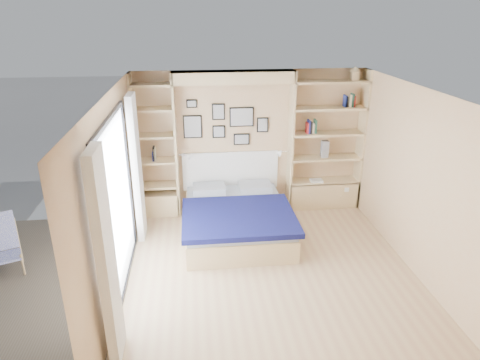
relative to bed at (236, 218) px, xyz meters
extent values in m
plane|color=tan|center=(0.35, -1.19, -0.28)|extent=(4.50, 4.50, 0.00)
plane|color=tan|center=(0.35, 1.06, 0.97)|extent=(4.00, 0.00, 4.00)
plane|color=tan|center=(0.35, -3.44, 0.97)|extent=(4.00, 0.00, 4.00)
plane|color=tan|center=(-1.65, -1.19, 0.97)|extent=(0.00, 4.50, 4.50)
plane|color=tan|center=(2.35, -1.19, 0.97)|extent=(0.00, 4.50, 4.50)
plane|color=white|center=(0.35, -1.19, 2.22)|extent=(4.50, 4.50, 0.00)
cube|color=tan|center=(-0.95, 0.88, 0.97)|extent=(0.04, 0.35, 2.50)
cube|color=tan|center=(1.05, 0.88, 0.97)|extent=(0.04, 0.35, 2.50)
cube|color=tan|center=(0.05, 0.88, 2.12)|extent=(2.00, 0.35, 0.20)
cube|color=tan|center=(2.33, 0.88, 0.97)|extent=(0.04, 0.35, 2.50)
cube|color=tan|center=(-1.63, 0.88, 0.97)|extent=(0.04, 0.35, 2.50)
cube|color=tan|center=(1.70, 0.88, -0.03)|extent=(1.30, 0.35, 0.50)
cube|color=tan|center=(-1.30, 0.88, -0.08)|extent=(0.70, 0.35, 0.40)
cube|color=black|center=(-1.62, -1.19, 1.95)|extent=(0.04, 2.08, 0.06)
cube|color=black|center=(-1.62, -1.19, -0.25)|extent=(0.04, 2.08, 0.06)
cube|color=black|center=(-1.62, -2.21, 0.82)|extent=(0.04, 0.06, 2.20)
cube|color=black|center=(-1.62, -0.17, 0.82)|extent=(0.04, 0.06, 2.20)
cube|color=silver|center=(-1.63, -1.19, 0.84)|extent=(0.01, 2.00, 2.20)
cube|color=white|center=(-1.53, -2.49, 0.87)|extent=(0.10, 0.45, 2.30)
cube|color=white|center=(-1.53, 0.11, 0.87)|extent=(0.10, 0.45, 2.30)
cube|color=tan|center=(1.70, 0.88, 0.22)|extent=(1.30, 0.35, 0.04)
cube|color=tan|center=(1.70, 0.88, 0.67)|extent=(1.30, 0.35, 0.04)
cube|color=tan|center=(1.70, 0.88, 1.12)|extent=(1.30, 0.35, 0.04)
cube|color=tan|center=(1.70, 0.88, 1.57)|extent=(1.30, 0.35, 0.04)
cube|color=tan|center=(1.70, 0.88, 2.02)|extent=(1.30, 0.35, 0.04)
cube|color=tan|center=(-1.30, 0.88, 0.27)|extent=(0.70, 0.35, 0.04)
cube|color=tan|center=(-1.30, 0.88, 0.72)|extent=(0.70, 0.35, 0.04)
cube|color=tan|center=(-1.30, 0.88, 1.17)|extent=(0.70, 0.35, 0.04)
cube|color=tan|center=(-1.30, 0.88, 1.62)|extent=(0.70, 0.35, 0.04)
cube|color=tan|center=(-1.30, 0.88, 2.02)|extent=(0.70, 0.35, 0.04)
cube|color=tan|center=(0.00, -0.01, -0.10)|extent=(1.62, 2.03, 0.35)
cube|color=#9BA1A9|center=(0.00, -0.01, 0.13)|extent=(1.58, 1.99, 0.10)
cube|color=#0E1041|center=(0.00, -0.36, 0.20)|extent=(1.72, 1.42, 0.08)
cube|color=#9BA1A9|center=(-0.41, 0.70, 0.24)|extent=(0.56, 0.41, 0.12)
cube|color=#9BA1A9|center=(0.41, 0.70, 0.24)|extent=(0.56, 0.41, 0.12)
cube|color=white|center=(0.00, 1.03, 0.44)|extent=(1.72, 0.04, 0.70)
cube|color=black|center=(-0.65, 1.03, 1.27)|extent=(0.32, 0.02, 0.40)
cube|color=gray|center=(-0.65, 1.02, 1.27)|extent=(0.28, 0.01, 0.36)
cube|color=black|center=(-0.20, 1.03, 1.52)|extent=(0.22, 0.02, 0.28)
cube|color=gray|center=(-0.20, 1.02, 1.52)|extent=(0.18, 0.01, 0.24)
cube|color=black|center=(-0.20, 1.03, 1.17)|extent=(0.22, 0.02, 0.22)
cube|color=gray|center=(-0.20, 1.02, 1.17)|extent=(0.18, 0.01, 0.18)
cube|color=black|center=(0.20, 1.03, 1.42)|extent=(0.42, 0.02, 0.34)
cube|color=gray|center=(0.20, 1.02, 1.42)|extent=(0.38, 0.01, 0.30)
cube|color=black|center=(0.20, 1.03, 1.02)|extent=(0.28, 0.02, 0.20)
cube|color=gray|center=(0.20, 1.02, 1.02)|extent=(0.24, 0.01, 0.16)
cube|color=black|center=(0.57, 1.03, 1.27)|extent=(0.20, 0.02, 0.26)
cube|color=gray|center=(0.57, 1.02, 1.27)|extent=(0.16, 0.01, 0.22)
cube|color=black|center=(-0.65, 1.03, 1.67)|extent=(0.18, 0.02, 0.14)
cube|color=gray|center=(-0.65, 1.02, 1.67)|extent=(0.14, 0.01, 0.10)
cylinder|color=silver|center=(-0.81, 0.81, 0.84)|extent=(0.20, 0.02, 0.02)
cone|color=white|center=(-0.71, 0.81, 0.82)|extent=(0.13, 0.12, 0.15)
cylinder|color=silver|center=(0.91, 0.81, 0.84)|extent=(0.20, 0.02, 0.02)
cone|color=white|center=(0.81, 0.81, 0.82)|extent=(0.13, 0.12, 0.15)
cube|color=#A51E1E|center=(1.33, 0.88, 1.24)|extent=(0.02, 0.15, 0.19)
cube|color=navy|center=(1.36, 0.88, 1.26)|extent=(0.03, 0.15, 0.24)
cube|color=black|center=(1.39, 0.88, 1.25)|extent=(0.03, 0.15, 0.21)
cube|color=#BFB28C|center=(1.43, 0.88, 1.23)|extent=(0.04, 0.15, 0.18)
cube|color=#26593F|center=(1.47, 0.88, 1.26)|extent=(0.03, 0.15, 0.24)
cube|color=navy|center=(1.97, 0.88, 1.69)|extent=(0.03, 0.15, 0.20)
cube|color=black|center=(1.98, 0.88, 1.69)|extent=(0.03, 0.15, 0.19)
cube|color=#BFB28C|center=(2.05, 0.88, 1.70)|extent=(0.04, 0.15, 0.21)
cube|color=#245745|center=(2.10, 0.88, 1.71)|extent=(0.03, 0.15, 0.22)
cube|color=#B2201C|center=(2.12, 0.88, 1.69)|extent=(0.03, 0.15, 0.19)
cube|color=navy|center=(-1.34, 0.88, 0.83)|extent=(0.02, 0.15, 0.16)
cube|color=black|center=(-1.32, 0.88, 0.87)|extent=(0.03, 0.15, 0.24)
cube|color=#BFB28C|center=(-1.31, 0.88, 0.85)|extent=(0.03, 0.15, 0.22)
cube|color=tan|center=(2.10, 0.88, 2.12)|extent=(0.13, 0.13, 0.15)
cone|color=tan|center=(2.10, 0.88, 2.23)|extent=(0.20, 0.20, 0.08)
cube|color=slate|center=(1.68, 0.88, 0.84)|extent=(0.12, 0.12, 0.30)
cube|color=white|center=(1.55, 0.83, 0.26)|extent=(0.22, 0.16, 0.03)
cube|color=#665A4B|center=(-3.25, -1.19, -0.28)|extent=(3.20, 4.00, 0.05)
cylinder|color=tan|center=(-3.01, -0.94, -0.08)|extent=(0.08, 0.13, 0.39)
cylinder|color=tan|center=(-3.23, -0.44, 0.02)|extent=(0.15, 0.31, 0.64)
cube|color=#373CB0|center=(-3.29, -0.84, 0.00)|extent=(0.62, 0.67, 0.14)
camera|label=1|loc=(-0.63, -6.19, 3.15)|focal=32.00mm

